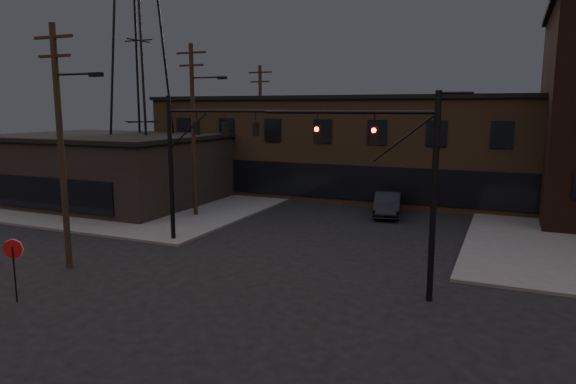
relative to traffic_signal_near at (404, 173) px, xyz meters
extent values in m
plane|color=black|center=(-5.36, -4.50, -4.93)|extent=(140.00, 140.00, 0.00)
cube|color=#474744|center=(-27.36, 17.50, -4.86)|extent=(30.00, 30.00, 0.15)
cube|color=#473826|center=(-5.36, 23.50, -0.93)|extent=(40.00, 12.00, 8.00)
cube|color=black|center=(-25.36, 11.50, -2.43)|extent=(16.00, 12.00, 5.00)
cylinder|color=black|center=(1.14, 0.00, -0.93)|extent=(0.24, 0.24, 8.00)
cylinder|color=black|center=(-2.36, 0.00, 2.27)|extent=(7.00, 0.14, 0.14)
cube|color=#FF140C|center=(-1.19, 0.00, 1.37)|extent=(0.28, 0.22, 0.70)
cube|color=#FF140C|center=(-3.52, 0.00, 1.37)|extent=(0.28, 0.22, 0.70)
cylinder|color=black|center=(-13.36, 3.50, -0.93)|extent=(0.24, 0.24, 8.00)
cylinder|color=black|center=(-9.86, 3.50, 2.27)|extent=(7.00, 0.14, 0.14)
cube|color=black|center=(-11.61, 3.50, 1.37)|extent=(0.28, 0.22, 0.70)
cube|color=black|center=(-9.86, 3.50, 1.37)|extent=(0.28, 0.22, 0.70)
cube|color=black|center=(-8.11, 3.50, 1.37)|extent=(0.28, 0.22, 0.70)
cylinder|color=black|center=(-13.36, -6.50, -3.83)|extent=(0.06, 0.06, 2.20)
cylinder|color=maroon|center=(-13.36, -6.48, -2.83)|extent=(0.72, 0.33, 0.76)
cylinder|color=black|center=(-14.86, -2.50, 0.57)|extent=(0.28, 0.28, 11.00)
cube|color=black|center=(-14.86, -2.50, 5.47)|extent=(2.20, 0.12, 0.12)
cube|color=black|center=(-14.86, -2.50, 4.67)|extent=(1.80, 0.12, 0.12)
cube|color=black|center=(-12.56, -2.50, 3.82)|extent=(0.60, 0.25, 0.18)
cylinder|color=black|center=(-15.86, 9.50, 0.82)|extent=(0.28, 0.28, 11.50)
cube|color=black|center=(-15.86, 9.50, 5.97)|extent=(2.20, 0.12, 0.12)
cube|color=black|center=(-15.86, 9.50, 5.17)|extent=(1.80, 0.12, 0.12)
cube|color=black|center=(-13.56, 9.50, 4.32)|extent=(0.60, 0.25, 0.18)
cylinder|color=black|center=(-16.86, 21.50, 0.57)|extent=(0.28, 0.28, 11.00)
cube|color=black|center=(-16.86, 21.50, 5.47)|extent=(2.20, 0.12, 0.12)
cube|color=black|center=(-16.86, 21.50, 4.67)|extent=(1.80, 0.12, 0.12)
imported|color=black|center=(-3.88, 15.04, -4.12)|extent=(2.55, 5.14, 1.62)
camera|label=1|loc=(3.68, -19.52, 2.46)|focal=32.00mm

